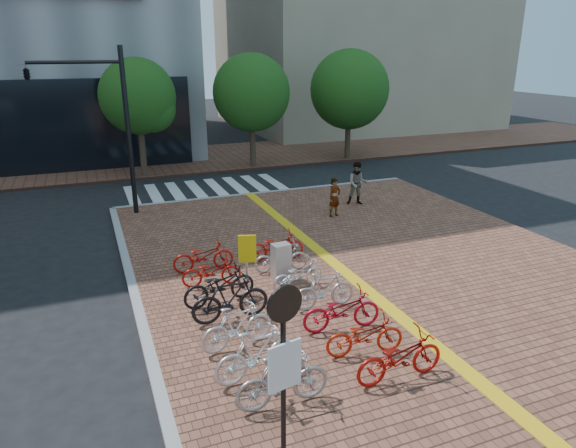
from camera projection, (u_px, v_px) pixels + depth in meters
name	position (u px, v px, depth m)	size (l,w,h in m)	color
ground	(321.00, 331.00, 12.40)	(120.00, 120.00, 0.00)	black
tactile_strip	(555.00, 444.00, 8.66)	(0.40, 34.00, 0.01)	gold
kerb_north	(270.00, 193.00, 23.97)	(14.00, 0.25, 0.15)	gray
far_sidewalk	(172.00, 161.00, 30.82)	(70.00, 8.00, 0.15)	brown
building_beige	(354.00, 17.00, 43.90)	(20.00, 18.00, 18.00)	gray
crosswalk	(207.00, 189.00, 24.87)	(7.50, 4.00, 0.01)	silver
street_trees	(270.00, 94.00, 28.17)	(16.20, 4.60, 6.35)	#38281E
bike_0	(283.00, 380.00, 9.44)	(0.52, 1.82, 1.10)	#A6A6AB
bike_1	(257.00, 354.00, 10.24)	(0.52, 1.85, 1.11)	white
bike_2	(237.00, 326.00, 11.32)	(0.49, 1.73, 1.04)	silver
bike_3	(230.00, 299.00, 12.44)	(0.55, 1.94, 1.16)	black
bike_4	(219.00, 285.00, 13.30)	(0.68, 1.96, 1.03)	black
bike_5	(211.00, 271.00, 14.31)	(0.58, 1.65, 0.87)	#B7150D
bike_6	(203.00, 256.00, 15.26)	(0.63, 1.80, 0.95)	#AC140C
bike_7	(400.00, 357.00, 10.21)	(0.68, 1.94, 1.02)	#AE130C
bike_8	(365.00, 335.00, 11.07)	(0.61, 1.75, 0.92)	red
bike_9	(342.00, 310.00, 12.05)	(0.66, 1.91, 1.00)	#B50C1E
bike_10	(324.00, 290.00, 13.07)	(0.47, 1.66, 1.00)	#B3B2B7
bike_11	(298.00, 274.00, 14.14)	(0.56, 1.60, 0.84)	silver
bike_12	(281.00, 257.00, 15.27)	(0.57, 1.64, 0.86)	#A3A2A7
bike_13	(276.00, 246.00, 16.07)	(0.62, 1.77, 0.93)	#B6130D
pedestrian_a	(334.00, 197.00, 20.18)	(0.56, 0.37, 1.54)	gray
pedestrian_b	(358.00, 184.00, 21.70)	(0.88, 0.69, 1.82)	#49515C
utility_box	(281.00, 262.00, 14.68)	(0.50, 0.36, 1.09)	#B6B6BB
yellow_sign	(247.00, 254.00, 13.46)	(0.46, 0.18, 1.74)	#B7B7BC
notice_sign	(284.00, 356.00, 7.64)	(0.58, 0.19, 3.16)	black
traffic_light_pole	(83.00, 102.00, 18.92)	(3.46, 1.34, 6.45)	black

